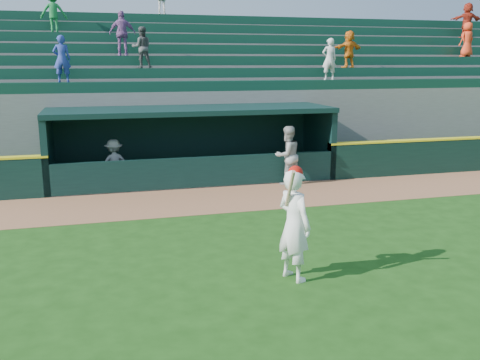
{
  "coord_description": "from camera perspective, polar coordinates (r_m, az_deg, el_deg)",
  "views": [
    {
      "loc": [
        -3.16,
        -9.91,
        3.94
      ],
      "look_at": [
        0.0,
        1.6,
        1.3
      ],
      "focal_mm": 40.0,
      "sensor_mm": 36.0,
      "label": 1
    }
  ],
  "objects": [
    {
      "name": "dugout_player_front",
      "position": [
        17.52,
        5.07,
        2.63
      ],
      "size": [
        1.12,
        0.98,
        1.92
      ],
      "primitive_type": "imported",
      "rotation": [
        0.0,
        0.0,
        3.46
      ],
      "color": "#A6A7A1",
      "rests_on": "ground"
    },
    {
      "name": "dugout",
      "position": [
        18.37,
        -5.31,
        4.34
      ],
      "size": [
        9.4,
        2.8,
        2.46
      ],
      "color": "slate",
      "rests_on": "ground"
    },
    {
      "name": "batter_at_plate",
      "position": [
        9.8,
        5.8,
        -4.64
      ],
      "size": [
        0.75,
        0.93,
        2.16
      ],
      "color": "white",
      "rests_on": "ground"
    },
    {
      "name": "stands",
      "position": [
        22.75,
        -7.37,
        8.48
      ],
      "size": [
        34.5,
        6.25,
        7.41
      ],
      "color": "slate",
      "rests_on": "ground"
    },
    {
      "name": "dugout_player_inside",
      "position": [
        17.56,
        -13.26,
        1.74
      ],
      "size": [
        1.07,
        0.71,
        1.54
      ],
      "primitive_type": "imported",
      "rotation": [
        0.0,
        0.0,
        3.28
      ],
      "color": "#A7A7A1",
      "rests_on": "ground"
    },
    {
      "name": "ground",
      "position": [
        11.12,
        2.2,
        -8.28
      ],
      "size": [
        120.0,
        120.0,
        0.0
      ],
      "primitive_type": "plane",
      "color": "#1A4411",
      "rests_on": "ground"
    },
    {
      "name": "warning_track",
      "position": [
        15.65,
        -3.2,
        -2.11
      ],
      "size": [
        40.0,
        3.0,
        0.01
      ],
      "primitive_type": "cube",
      "color": "#98603D",
      "rests_on": "ground"
    }
  ]
}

